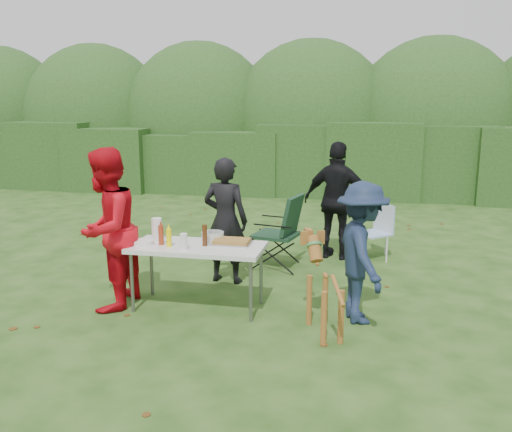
% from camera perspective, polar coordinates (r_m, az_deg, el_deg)
% --- Properties ---
extents(ground, '(80.00, 80.00, 0.00)m').
position_cam_1_polar(ground, '(6.13, -4.40, -10.38)').
color(ground, '#1E4211').
extents(hedge_row, '(22.00, 1.40, 1.70)m').
position_cam_1_polar(hedge_row, '(13.61, 4.99, 5.73)').
color(hedge_row, '#23471C').
rests_on(hedge_row, ground).
extents(shrub_backdrop, '(20.00, 2.60, 3.20)m').
position_cam_1_polar(shrub_backdrop, '(15.14, 5.78, 9.20)').
color(shrub_backdrop, '#3D6628').
rests_on(shrub_backdrop, ground).
extents(folding_table, '(1.50, 0.70, 0.74)m').
position_cam_1_polar(folding_table, '(6.15, -6.21, -3.57)').
color(folding_table, silver).
rests_on(folding_table, ground).
extents(person_cook, '(0.65, 0.47, 1.64)m').
position_cam_1_polar(person_cook, '(6.99, -3.22, -0.48)').
color(person_cook, black).
rests_on(person_cook, ground).
extents(person_red_jacket, '(0.71, 0.90, 1.84)m').
position_cam_1_polar(person_red_jacket, '(6.31, -15.45, -1.38)').
color(person_red_jacket, red).
rests_on(person_red_jacket, ground).
extents(person_black_puffy, '(1.10, 0.66, 1.76)m').
position_cam_1_polar(person_black_puffy, '(8.13, 8.58, 1.58)').
color(person_black_puffy, black).
rests_on(person_black_puffy, ground).
extents(child, '(0.84, 1.11, 1.52)m').
position_cam_1_polar(child, '(5.85, 11.07, -3.81)').
color(child, '#1A2744').
rests_on(child, ground).
extents(dog, '(0.75, 1.07, 0.95)m').
position_cam_1_polar(dog, '(5.54, 7.27, -7.70)').
color(dog, '#965C26').
rests_on(dog, ground).
extents(camping_chair, '(0.79, 0.79, 1.06)m').
position_cam_1_polar(camping_chair, '(7.69, 2.11, -1.52)').
color(camping_chair, '#1A3924').
rests_on(camping_chair, ground).
extents(lawn_chair, '(0.68, 0.68, 0.82)m').
position_cam_1_polar(lawn_chair, '(8.33, 12.22, -1.59)').
color(lawn_chair, '#538EDD').
rests_on(lawn_chair, ground).
extents(food_tray, '(0.45, 0.30, 0.02)m').
position_cam_1_polar(food_tray, '(6.16, -2.57, -2.88)').
color(food_tray, '#B7B7BA').
rests_on(food_tray, folding_table).
extents(focaccia_bread, '(0.40, 0.26, 0.04)m').
position_cam_1_polar(focaccia_bread, '(6.15, -2.57, -2.62)').
color(focaccia_bread, olive).
rests_on(focaccia_bread, food_tray).
extents(mustard_bottle, '(0.06, 0.06, 0.20)m').
position_cam_1_polar(mustard_bottle, '(6.11, -9.15, -2.28)').
color(mustard_bottle, '#FFED06').
rests_on(mustard_bottle, folding_table).
extents(ketchup_bottle, '(0.06, 0.06, 0.22)m').
position_cam_1_polar(ketchup_bottle, '(6.20, -9.97, -2.00)').
color(ketchup_bottle, '#97321A').
rests_on(ketchup_bottle, folding_table).
extents(beer_bottle, '(0.06, 0.06, 0.24)m').
position_cam_1_polar(beer_bottle, '(6.08, -5.42, -2.04)').
color(beer_bottle, '#47230F').
rests_on(beer_bottle, folding_table).
extents(paper_towel_roll, '(0.12, 0.12, 0.26)m').
position_cam_1_polar(paper_towel_roll, '(6.41, -10.40, -1.37)').
color(paper_towel_roll, white).
rests_on(paper_towel_roll, folding_table).
extents(cup_stack, '(0.08, 0.08, 0.18)m').
position_cam_1_polar(cup_stack, '(5.96, -7.61, -2.69)').
color(cup_stack, white).
rests_on(cup_stack, folding_table).
extents(pasta_bowl, '(0.26, 0.26, 0.10)m').
position_cam_1_polar(pasta_bowl, '(6.33, -4.59, -2.13)').
color(pasta_bowl, silver).
rests_on(pasta_bowl, folding_table).
extents(plate_stack, '(0.24, 0.24, 0.05)m').
position_cam_1_polar(plate_stack, '(6.27, -11.78, -2.72)').
color(plate_stack, white).
rests_on(plate_stack, folding_table).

